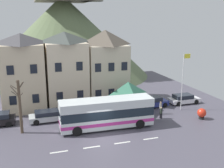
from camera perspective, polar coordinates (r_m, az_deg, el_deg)
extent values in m
cube|color=#4D4956|center=(27.12, -2.01, -11.47)|extent=(40.00, 60.00, 0.06)
cube|color=silver|center=(24.95, -11.27, -14.04)|extent=(1.60, 0.20, 0.01)
cube|color=silver|center=(25.37, -4.35, -13.30)|extent=(1.60, 0.20, 0.01)
cube|color=silver|center=(26.13, 2.22, -12.42)|extent=(1.60, 0.20, 0.01)
cube|color=silver|center=(27.20, 8.30, -11.45)|extent=(1.60, 0.20, 0.01)
cube|color=beige|center=(36.42, -18.43, 1.53)|extent=(5.25, 6.08, 8.46)
pyramid|color=#3F3D41|center=(35.76, -19.03, 9.19)|extent=(5.25, 6.08, 1.31)
cube|color=black|center=(34.03, -20.38, -3.32)|extent=(0.80, 0.06, 1.10)
cube|color=black|center=(33.97, -15.97, -3.00)|extent=(0.80, 0.06, 1.10)
cube|color=black|center=(33.18, -20.92, 2.77)|extent=(0.80, 0.06, 1.10)
cube|color=black|center=(33.12, -16.39, 3.10)|extent=(0.80, 0.06, 1.10)
cube|color=beige|center=(36.87, -9.84, 2.24)|extent=(5.22, 6.40, 8.52)
pyramid|color=#3B413D|center=(36.22, -10.16, 9.91)|extent=(5.22, 6.40, 1.36)
cube|color=black|center=(34.14, -11.09, -2.61)|extent=(0.80, 0.06, 1.10)
cube|color=black|center=(34.50, -6.78, -2.27)|extent=(0.80, 0.06, 1.10)
cube|color=black|center=(33.29, -11.39, 3.52)|extent=(0.80, 0.06, 1.10)
cube|color=black|center=(33.66, -6.96, 3.80)|extent=(0.80, 0.06, 1.10)
cube|color=beige|center=(37.64, -1.41, 2.30)|extent=(5.39, 5.59, 8.04)
pyramid|color=brown|center=(36.96, -1.46, 9.95)|extent=(5.39, 5.59, 2.01)
cube|color=black|center=(35.03, -2.92, -2.13)|extent=(0.80, 0.06, 1.10)
cube|color=black|center=(35.51, -0.12, -1.89)|extent=(0.80, 0.06, 1.10)
cube|color=black|center=(36.07, 2.60, -1.65)|extent=(0.80, 0.06, 1.10)
cube|color=black|center=(34.24, -2.99, 3.50)|extent=(0.80, 0.06, 1.10)
cube|color=black|center=(34.72, -0.12, 3.66)|extent=(0.80, 0.06, 1.10)
cube|color=black|center=(35.30, 2.67, 3.82)|extent=(0.80, 0.06, 1.10)
cone|color=#5D6C4A|center=(56.24, -10.20, 10.06)|extent=(34.41, 34.41, 16.07)
cube|color=silver|center=(29.10, -1.14, -7.82)|extent=(10.06, 2.72, 1.13)
cube|color=#BF338C|center=(29.08, -1.14, -7.72)|extent=(10.08, 2.74, 0.36)
cube|color=#19232D|center=(28.73, -1.15, -5.89)|extent=(9.96, 2.67, 0.95)
cube|color=silver|center=(28.43, -1.16, -4.13)|extent=(10.06, 2.72, 0.89)
cube|color=#19232D|center=(30.33, 8.08, -4.94)|extent=(0.12, 2.05, 0.92)
cylinder|color=black|center=(31.22, 4.38, -6.94)|extent=(1.01, 0.31, 1.00)
cylinder|color=black|center=(29.20, 5.99, -8.49)|extent=(1.01, 0.31, 1.00)
cylinder|color=black|center=(29.68, -8.15, -8.18)|extent=(1.01, 0.31, 1.00)
cylinder|color=black|center=(27.54, -7.45, -9.96)|extent=(1.01, 0.31, 1.00)
cylinder|color=#473D33|center=(34.69, -0.11, -3.52)|extent=(0.14, 0.14, 2.40)
cylinder|color=#473D33|center=(35.78, 4.94, -3.03)|extent=(0.14, 0.14, 2.40)
cylinder|color=#473D33|center=(31.72, 1.69, -5.22)|extent=(0.14, 0.14, 2.40)
cylinder|color=#473D33|center=(32.90, 7.14, -4.61)|extent=(0.14, 0.14, 2.40)
pyramid|color=#2C694F|center=(33.18, 3.47, -0.82)|extent=(3.60, 3.60, 1.54)
cylinder|color=black|center=(31.58, -21.19, -7.99)|extent=(0.64, 0.21, 0.64)
cylinder|color=black|center=(33.26, -20.96, -6.86)|extent=(0.64, 0.21, 0.64)
cube|color=white|center=(38.69, 15.13, -3.31)|extent=(4.26, 1.87, 0.56)
cube|color=#1E232D|center=(38.42, 14.91, -2.57)|extent=(2.56, 1.63, 0.53)
cylinder|color=black|center=(40.18, 16.12, -2.95)|extent=(0.64, 0.20, 0.64)
cylinder|color=black|center=(38.81, 17.56, -3.64)|extent=(0.64, 0.20, 0.64)
cylinder|color=black|center=(38.72, 12.66, -3.37)|extent=(0.64, 0.20, 0.64)
cylinder|color=black|center=(37.29, 14.03, -4.11)|extent=(0.64, 0.20, 0.64)
cube|color=navy|center=(36.31, 8.85, -4.05)|extent=(4.04, 2.11, 0.63)
cube|color=#1E232D|center=(36.03, 8.62, -3.20)|extent=(2.47, 1.75, 0.55)
cylinder|color=black|center=(37.69, 9.83, -3.70)|extent=(0.66, 0.26, 0.64)
cylinder|color=black|center=(36.39, 11.24, -4.41)|extent=(0.66, 0.26, 0.64)
cylinder|color=black|center=(36.40, 6.43, -4.22)|extent=(0.66, 0.26, 0.64)
cylinder|color=black|center=(35.06, 7.77, -4.98)|extent=(0.66, 0.26, 0.64)
cube|color=silver|center=(31.91, -13.31, -6.87)|extent=(4.49, 1.89, 0.58)
cube|color=#1E232D|center=(31.72, -13.77, -6.01)|extent=(2.70, 1.64, 0.49)
cylinder|color=black|center=(32.91, -10.89, -6.38)|extent=(0.64, 0.21, 0.64)
cylinder|color=black|center=(31.31, -10.44, -7.43)|extent=(0.64, 0.21, 0.64)
cylinder|color=black|center=(32.70, -16.03, -6.82)|extent=(0.64, 0.21, 0.64)
cylinder|color=black|center=(31.08, -15.86, -7.90)|extent=(0.64, 0.21, 0.64)
cylinder|color=#38332D|center=(32.96, 6.62, -6.02)|extent=(0.17, 0.17, 0.82)
cylinder|color=#38332D|center=(33.02, 6.27, -5.98)|extent=(0.17, 0.17, 0.82)
cylinder|color=gray|center=(32.78, 6.47, -4.96)|extent=(0.31, 0.31, 0.55)
sphere|color=#9E7A60|center=(32.66, 6.49, -4.30)|extent=(0.24, 0.24, 0.24)
cylinder|color=black|center=(32.45, 3.72, -6.34)|extent=(0.13, 0.13, 0.75)
cylinder|color=black|center=(32.63, 3.81, -6.23)|extent=(0.13, 0.13, 0.75)
cylinder|color=#7F6B56|center=(32.33, 3.78, -5.24)|extent=(0.32, 0.32, 0.62)
sphere|color=#9E7A60|center=(32.19, 3.79, -4.52)|extent=(0.24, 0.24, 0.24)
cylinder|color=black|center=(33.84, 10.20, -5.64)|extent=(0.15, 0.15, 0.79)
cylinder|color=black|center=(33.71, 10.41, -5.73)|extent=(0.15, 0.15, 0.79)
cylinder|color=gray|center=(33.56, 10.35, -4.61)|extent=(0.30, 0.30, 0.64)
sphere|color=#9E7A60|center=(33.43, 10.39, -3.90)|extent=(0.23, 0.23, 0.23)
cylinder|color=black|center=(32.26, 10.54, -6.72)|extent=(0.15, 0.15, 0.71)
cylinder|color=black|center=(32.37, 10.27, -6.64)|extent=(0.15, 0.15, 0.71)
cylinder|color=#2D382D|center=(32.11, 10.45, -5.69)|extent=(0.30, 0.30, 0.58)
sphere|color=#D1AD89|center=(31.98, 10.48, -5.02)|extent=(0.21, 0.21, 0.21)
cube|color=brown|center=(36.31, 4.48, -4.00)|extent=(1.45, 0.45, 0.08)
cube|color=brown|center=(36.44, 4.35, -3.57)|extent=(1.45, 0.06, 0.40)
cube|color=#2D2D33|center=(36.15, 3.52, -4.44)|extent=(0.08, 0.36, 0.45)
cube|color=#2D2D33|center=(36.61, 5.41, -4.24)|extent=(0.08, 0.36, 0.45)
cylinder|color=silver|center=(34.99, 14.79, 0.36)|extent=(0.10, 0.10, 7.34)
cube|color=yellow|center=(34.63, 15.76, 5.76)|extent=(0.90, 0.03, 0.56)
cylinder|color=black|center=(33.46, 18.54, -6.88)|extent=(0.63, 0.63, 0.25)
sphere|color=red|center=(33.25, 18.63, -5.84)|extent=(1.05, 1.05, 1.05)
cylinder|color=brown|center=(28.68, -19.06, -4.69)|extent=(0.30, 0.30, 5.63)
cylinder|color=brown|center=(28.02, -18.87, -0.36)|extent=(0.62, 0.20, 0.84)
cylinder|color=brown|center=(28.29, -19.59, -0.24)|extent=(0.27, 0.50, 0.74)
cylinder|color=brown|center=(28.16, -19.98, -2.05)|extent=(0.75, 0.37, 0.75)
cylinder|color=brown|center=(28.19, -20.06, -1.45)|extent=(0.80, 0.16, 1.10)
cylinder|color=brown|center=(28.09, -18.94, -0.36)|extent=(0.55, 0.11, 0.74)
cylinder|color=brown|center=(27.64, -18.90, -2.30)|extent=(0.48, 1.38, 0.84)
cylinder|color=brown|center=(27.82, -20.09, -0.74)|extent=(0.72, 0.69, 0.74)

